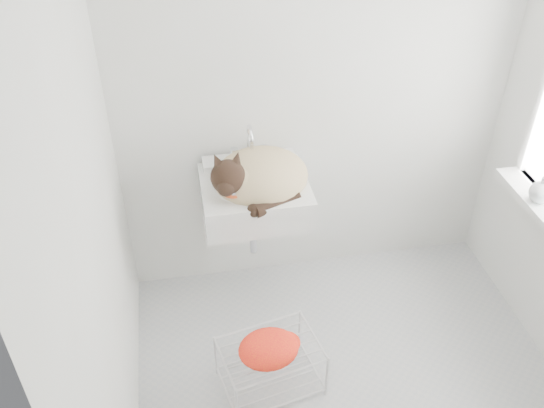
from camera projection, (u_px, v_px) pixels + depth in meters
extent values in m
cube|color=#B7B7B7|center=(352.00, 388.00, 3.07)|extent=(2.20, 2.00, 0.02)
cube|color=white|center=(318.00, 86.00, 3.11)|extent=(2.20, 0.02, 2.50)
cube|color=white|center=(92.00, 225.00, 2.16)|extent=(0.02, 2.00, 2.50)
cube|color=white|center=(255.00, 183.00, 3.09)|extent=(0.56, 0.49, 0.23)
ellipsoid|color=tan|center=(260.00, 179.00, 3.07)|extent=(0.52, 0.46, 0.25)
sphere|color=black|center=(226.00, 172.00, 2.91)|extent=(0.19, 0.19, 0.18)
torus|color=#B73E16|center=(231.00, 181.00, 2.94)|extent=(0.17, 0.17, 0.07)
cube|color=silver|center=(270.00, 365.00, 3.00)|extent=(0.54, 0.43, 0.29)
ellipsoid|color=#FF5310|center=(269.00, 353.00, 2.85)|extent=(0.32, 0.24, 0.12)
imported|color=silver|center=(538.00, 200.00, 2.96)|extent=(0.15, 0.15, 0.15)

